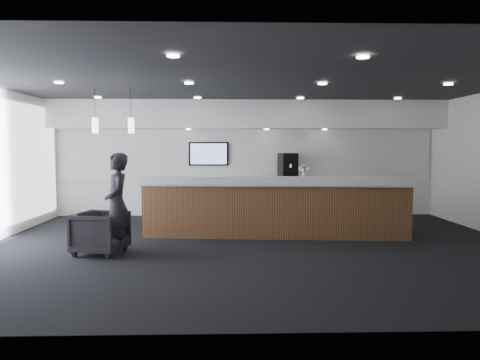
{
  "coord_description": "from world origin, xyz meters",
  "views": [
    {
      "loc": [
        -0.54,
        -8.47,
        1.83
      ],
      "look_at": [
        -0.25,
        1.3,
        1.14
      ],
      "focal_mm": 35.0,
      "sensor_mm": 36.0,
      "label": 1
    }
  ],
  "objects_px": {
    "service_counter": "(275,209)",
    "coffee_machine": "(288,167)",
    "armchair": "(101,233)",
    "lounge_guest": "(117,204)"
  },
  "relations": [
    {
      "from": "coffee_machine",
      "to": "lounge_guest",
      "type": "xyz_separation_m",
      "value": [
        -3.47,
        -4.15,
        -0.44
      ]
    },
    {
      "from": "armchair",
      "to": "service_counter",
      "type": "bearing_deg",
      "value": -51.04
    },
    {
      "from": "service_counter",
      "to": "armchair",
      "type": "distance_m",
      "value": 3.48
    },
    {
      "from": "service_counter",
      "to": "coffee_machine",
      "type": "relative_size",
      "value": 7.55
    },
    {
      "from": "service_counter",
      "to": "coffee_machine",
      "type": "xyz_separation_m",
      "value": [
        0.62,
        2.67,
        0.74
      ]
    },
    {
      "from": "coffee_machine",
      "to": "armchair",
      "type": "xyz_separation_m",
      "value": [
        -3.76,
        -4.15,
        -0.94
      ]
    },
    {
      "from": "service_counter",
      "to": "armchair",
      "type": "height_order",
      "value": "service_counter"
    },
    {
      "from": "service_counter",
      "to": "armchair",
      "type": "bearing_deg",
      "value": -149.52
    },
    {
      "from": "armchair",
      "to": "lounge_guest",
      "type": "bearing_deg",
      "value": -76.09
    },
    {
      "from": "coffee_machine",
      "to": "armchair",
      "type": "bearing_deg",
      "value": -144.66
    }
  ]
}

